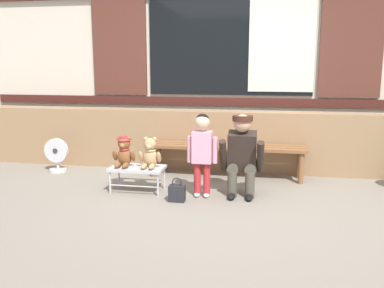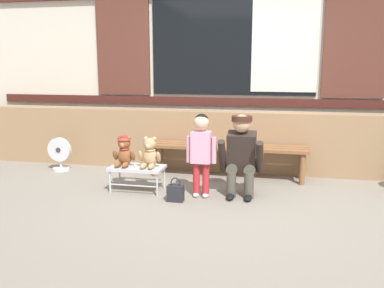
{
  "view_description": "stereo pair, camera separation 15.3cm",
  "coord_description": "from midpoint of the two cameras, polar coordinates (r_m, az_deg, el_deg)",
  "views": [
    {
      "loc": [
        0.58,
        -4.35,
        1.5
      ],
      "look_at": [
        -0.31,
        0.49,
        0.55
      ],
      "focal_mm": 38.82,
      "sensor_mm": 36.0,
      "label": 1
    },
    {
      "loc": [
        0.73,
        -4.32,
        1.5
      ],
      "look_at": [
        -0.31,
        0.49,
        0.55
      ],
      "focal_mm": 38.82,
      "sensor_mm": 36.0,
      "label": 2
    }
  ],
  "objects": [
    {
      "name": "handbag_on_ground",
      "position": [
        4.63,
        -1.33,
        -6.72
      ],
      "size": [
        0.18,
        0.11,
        0.27
      ],
      "color": "#232328",
      "rests_on": "ground"
    },
    {
      "name": "child_standing",
      "position": [
        4.67,
        2.22,
        -0.29
      ],
      "size": [
        0.35,
        0.18,
        0.96
      ],
      "color": "#B7282D",
      "rests_on": "ground"
    },
    {
      "name": "small_display_bench",
      "position": [
        5.0,
        -6.66,
        -3.45
      ],
      "size": [
        0.64,
        0.36,
        0.3
      ],
      "color": "#BCBCC1",
      "rests_on": "ground"
    },
    {
      "name": "teddy_bear_with_hat",
      "position": [
        5.0,
        -8.44,
        -1.04
      ],
      "size": [
        0.28,
        0.27,
        0.36
      ],
      "color": "brown",
      "rests_on": "small_display_bench"
    },
    {
      "name": "floor_fan",
      "position": [
        6.16,
        -17.03,
        -1.37
      ],
      "size": [
        0.34,
        0.24,
        0.48
      ],
      "color": "silver",
      "rests_on": "ground"
    },
    {
      "name": "ground_plane",
      "position": [
        4.63,
        3.47,
        -7.98
      ],
      "size": [
        60.0,
        60.0,
        0.0
      ],
      "primitive_type": "plane",
      "color": "gray"
    },
    {
      "name": "wooden_bench_long",
      "position": [
        5.54,
        5.66,
        -0.86
      ],
      "size": [
        2.1,
        0.4,
        0.44
      ],
      "color": "brown",
      "rests_on": "ground"
    },
    {
      "name": "adult_crouching",
      "position": [
        4.77,
        7.83,
        -1.52
      ],
      "size": [
        0.5,
        0.49,
        0.95
      ],
      "color": "#4C473D",
      "rests_on": "ground"
    },
    {
      "name": "brick_low_wall",
      "position": [
        5.9,
        5.63,
        0.36
      ],
      "size": [
        8.03,
        0.25,
        0.85
      ],
      "primitive_type": "cube",
      "color": "#997551",
      "rests_on": "ground"
    },
    {
      "name": "shop_facade",
      "position": [
        6.32,
        6.48,
        14.36
      ],
      "size": [
        8.19,
        0.26,
        3.78
      ],
      "color": "beige",
      "rests_on": "ground"
    },
    {
      "name": "teddy_bear_plain",
      "position": [
        4.9,
        -4.94,
        -1.32
      ],
      "size": [
        0.28,
        0.26,
        0.36
      ],
      "color": "tan",
      "rests_on": "small_display_bench"
    }
  ]
}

